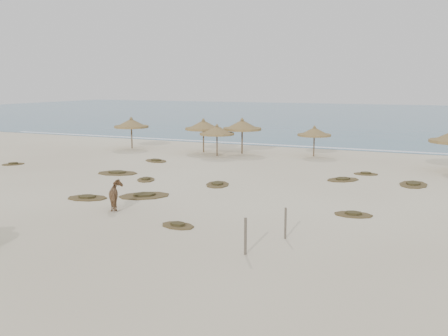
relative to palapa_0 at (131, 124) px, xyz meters
The scene contains 23 objects.
ground 22.69m from the palapa_0, 53.90° to the right, with size 160.00×160.00×0.00m, color beige.
ocean 58.35m from the palapa_0, 76.82° to the left, with size 200.00×100.00×0.01m, color #2B6482.
foam_line 15.57m from the palapa_0, 30.28° to the left, with size 70.00×0.60×0.01m, color white.
palapa_0 is the anchor object (origin of this frame).
palapa_1 7.22m from the palapa_0, ahead, with size 4.19×4.19×3.02m.
palapa_2 10.75m from the palapa_0, ahead, with size 4.39×4.39×3.14m.
palapa_3 9.37m from the palapa_0, ahead, with size 3.21×3.21×2.72m.
palapa_4 16.89m from the palapa_0, ahead, with size 3.11×3.11×2.61m.
horse 22.93m from the palapa_0, 57.77° to the right, with size 0.74×1.63×1.37m, color #926742.
fence_post_near 30.66m from the palapa_0, 48.43° to the right, with size 0.10×0.10×1.36m, color brown.
fence_post_far 29.50m from the palapa_0, 44.26° to the right, with size 0.09×0.09×1.26m, color brown.
scrub_1 13.30m from the palapa_0, 60.23° to the right, with size 3.09×2.36×0.16m.
scrub_2 15.95m from the palapa_0, 52.82° to the right, with size 1.80×2.03×0.16m.
scrub_3 18.90m from the palapa_0, 40.29° to the right, with size 1.97×2.44×0.16m.
scrub_4 28.03m from the palapa_0, 34.67° to the right, with size 1.89×1.33×0.16m.
scrub_5 26.29m from the palapa_0, 16.39° to the right, with size 1.73×2.55×0.16m.
scrub_6 8.67m from the palapa_0, 43.22° to the right, with size 2.52×2.18×0.16m.
scrub_7 22.39m from the palapa_0, 19.88° to the right, with size 2.54×2.54×0.16m.
scrub_8 12.02m from the palapa_0, 104.22° to the right, with size 1.80×1.92×0.16m.
scrub_9 20.46m from the palapa_0, 54.10° to the right, with size 3.28×3.13×0.16m.
scrub_10 22.65m from the palapa_0, 12.62° to the right, with size 1.76×1.31×0.16m.
scrub_11 20.56m from the palapa_0, 62.56° to the right, with size 2.45×1.91×0.16m.
scrub_12 26.54m from the palapa_0, 51.76° to the right, with size 1.75×1.30×0.16m.
Camera 1 is at (13.22, -20.67, 6.11)m, focal length 40.00 mm.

